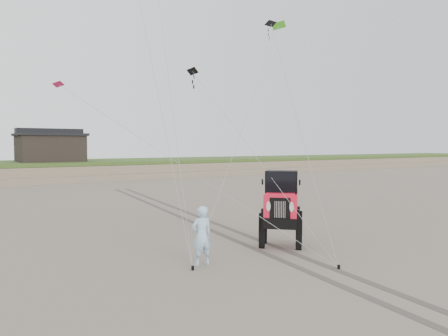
# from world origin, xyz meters

# --- Properties ---
(ground) EXTENTS (160.00, 160.00, 0.00)m
(ground) POSITION_xyz_m (0.00, 0.00, 0.00)
(ground) COLOR #6B6054
(ground) RESTS_ON ground
(dune_ridge) EXTENTS (160.00, 14.25, 1.73)m
(dune_ridge) POSITION_xyz_m (0.00, 37.50, 0.82)
(dune_ridge) COLOR #7A6B54
(dune_ridge) RESTS_ON ground
(cabin) EXTENTS (6.40, 5.40, 3.35)m
(cabin) POSITION_xyz_m (2.00, 37.00, 3.24)
(cabin) COLOR black
(cabin) RESTS_ON dune_ridge
(jeep) EXTENTS (5.51, 5.51, 2.03)m
(jeep) POSITION_xyz_m (1.62, 1.39, 1.01)
(jeep) COLOR red
(jeep) RESTS_ON ground
(man) EXTENTS (0.65, 0.46, 1.68)m
(man) POSITION_xyz_m (-1.72, 0.95, 0.84)
(man) COLOR #96C1E9
(man) RESTS_ON ground
(stake_main) EXTENTS (0.08, 0.08, 0.12)m
(stake_main) POSITION_xyz_m (-2.18, 0.66, 0.06)
(stake_main) COLOR black
(stake_main) RESTS_ON ground
(stake_aux) EXTENTS (0.08, 0.08, 0.12)m
(stake_aux) POSITION_xyz_m (1.19, -1.49, 0.06)
(stake_aux) COLOR black
(stake_aux) RESTS_ON ground
(tire_tracks) EXTENTS (5.22, 29.74, 0.01)m
(tire_tracks) POSITION_xyz_m (2.00, 8.00, 0.00)
(tire_tracks) COLOR #4C443D
(tire_tracks) RESTS_ON ground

